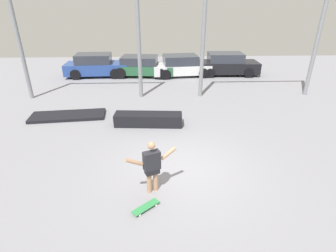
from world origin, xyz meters
The scene contains 11 objects.
ground_plane centered at (0.00, 0.00, 0.00)m, with size 36.00×36.00×0.00m, color gray.
skateboarder centered at (-0.86, -0.98, 0.81)m, with size 1.32×0.64×1.50m.
skateboard centered at (-1.02, -1.67, 0.06)m, with size 0.70×0.64×0.08m.
grind_box centered at (-1.09, 3.20, 0.25)m, with size 2.74×0.68×0.50m, color black.
manual_pad centered at (-4.67, 4.14, 0.07)m, with size 3.17×1.11×0.13m, color black.
canopy_support_left centered at (-4.48, 6.80, 3.20)m, with size 5.98×0.20×5.09m.
canopy_support_right centered at (4.48, 6.80, 3.20)m, with size 5.98×0.20×5.09m.
parked_car_blue centered at (-4.85, 11.23, 0.71)m, with size 4.19×2.08×1.48m.
parked_car_green centered at (-1.79, 11.22, 0.64)m, with size 4.41×2.32×1.31m.
parked_car_white centered at (0.96, 11.12, 0.66)m, with size 4.21×2.24×1.38m.
parked_car_black centered at (4.06, 11.29, 0.70)m, with size 4.21×2.03×1.47m.
Camera 1 is at (-0.65, -6.64, 4.64)m, focal length 28.00 mm.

